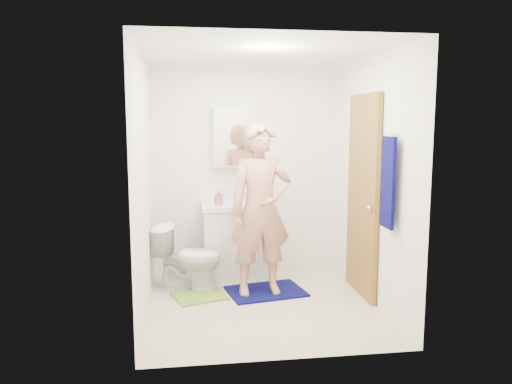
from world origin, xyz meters
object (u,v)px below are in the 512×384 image
Objects in this scene: toilet at (189,258)px; soap_dispenser at (219,197)px; vanity_cabinet at (237,242)px; toothbrush_cup at (251,197)px; towel at (388,183)px; man at (261,210)px; medicine_cabinet at (234,137)px.

toilet is 0.77m from soap_dispenser.
vanity_cabinet is at bearing -40.00° from toilet.
toothbrush_cup is at bearing -41.11° from toilet.
man is (-1.00, 0.81, -0.36)m from towel.
soap_dispenser is at bearing -125.24° from medicine_cabinet.
soap_dispenser is 0.10× the size of man.
vanity_cabinet is at bearing -147.89° from toothbrush_cup.
man is at bearing -78.83° from medicine_cabinet.
soap_dispenser is at bearing -154.78° from toothbrush_cup.
man is (0.18, -0.90, -0.71)m from medicine_cabinet.
towel is 1.15× the size of toilet.
man is (0.39, -0.61, -0.05)m from soap_dispenser.
towel is at bearing -45.56° from soap_dispenser.
towel is 6.56× the size of toothbrush_cup.
vanity_cabinet is 0.58m from soap_dispenser.
toilet is (-0.55, -0.64, -1.25)m from medicine_cabinet.
medicine_cabinet is 1.51m from toilet.
toilet is at bearing 148.34° from towel.
vanity_cabinet is 1.00× the size of towel.
man is (0.18, -0.68, 0.49)m from vanity_cabinet.
man is (-0.00, -0.79, -0.01)m from toothbrush_cup.
medicine_cabinet reaches higher than towel.
medicine_cabinet is at bearing 124.61° from towel.
vanity_cabinet is 1.15× the size of toilet.
toilet is 0.40× the size of man.
towel is 2.01m from soap_dispenser.
towel is at bearing -51.53° from vanity_cabinet.
soap_dispenser is at bearing 116.91° from man.
toilet is (-0.55, -0.42, -0.05)m from vanity_cabinet.
toothbrush_cup is at bearing 121.98° from towel.
soap_dispenser is (-1.39, 1.42, -0.31)m from towel.
towel is 1.92m from toothbrush_cup.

